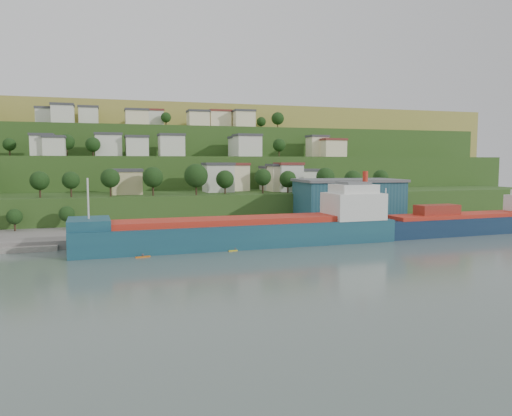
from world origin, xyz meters
name	(u,v)px	position (x,y,z in m)	size (l,w,h in m)	color
ground	(223,253)	(0.00, 0.00, 0.00)	(500.00, 500.00, 0.00)	#4B5C56
quay	(268,232)	(20.00, 28.00, 0.00)	(220.00, 26.00, 4.00)	slate
hillside	(150,199)	(0.00, 168.67, 0.09)	(360.00, 210.96, 96.00)	#284719
cargo_ship_near	(251,232)	(8.76, 7.58, 3.17)	(77.47, 13.80, 19.86)	#153A4E
cargo_ship_far	(474,224)	(75.13, 9.44, 2.60)	(60.88, 12.63, 16.44)	#0D203B
warehouse	(348,200)	(46.75, 30.86, 8.43)	(32.29, 21.18, 12.80)	#1D4858
dinghy	(35,243)	(-40.08, 16.47, 1.59)	(3.92, 1.47, 0.78)	silver
kayak_orange	(143,256)	(-17.25, -0.10, 0.23)	(3.22, 1.17, 0.79)	#CA6011
kayak_yellow	(235,250)	(3.29, 1.64, 0.24)	(3.31, 1.18, 0.82)	gold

